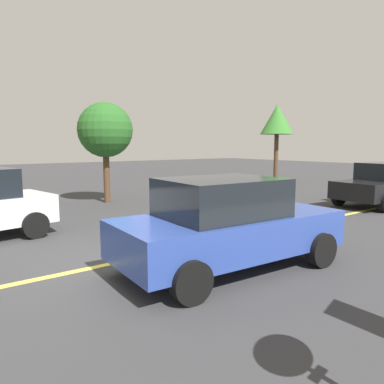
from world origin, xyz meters
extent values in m
plane|color=#38383A|center=(0.00, 0.00, 0.00)|extent=(80.00, 80.00, 0.00)
cube|color=#E0D14C|center=(3.00, 0.00, 0.01)|extent=(28.00, 0.16, 0.01)
cylinder|color=black|center=(9.48, 1.20, 0.32)|extent=(0.65, 0.27, 0.64)
cylinder|color=black|center=(12.38, 0.98, 0.32)|extent=(0.65, 0.27, 0.64)
cube|color=#2D479E|center=(1.46, -1.48, 0.65)|extent=(4.32, 2.03, 0.67)
cube|color=black|center=(1.25, -1.47, 1.32)|extent=(2.12, 1.69, 0.67)
cylinder|color=black|center=(2.95, -0.68, 0.32)|extent=(0.65, 0.26, 0.64)
cylinder|color=black|center=(2.84, -2.46, 0.32)|extent=(0.65, 0.26, 0.64)
cylinder|color=black|center=(0.08, -0.51, 0.32)|extent=(0.65, 0.26, 0.64)
cylinder|color=black|center=(-0.02, -2.29, 0.32)|extent=(0.65, 0.26, 0.64)
cylinder|color=black|center=(-0.83, 2.91, 0.32)|extent=(0.67, 0.32, 0.64)
cylinder|color=black|center=(-1.12, 4.58, 0.32)|extent=(0.67, 0.32, 0.64)
cylinder|color=#513823|center=(14.44, 8.42, 1.44)|extent=(0.26, 0.26, 2.88)
cone|color=#387A2D|center=(14.44, 8.42, 3.76)|extent=(1.98, 1.98, 1.76)
cylinder|color=#513823|center=(2.87, 7.07, 1.12)|extent=(0.24, 0.24, 2.23)
sphere|color=#286023|center=(2.87, 7.07, 2.81)|extent=(2.10, 2.10, 2.10)
camera|label=1|loc=(-2.97, -6.22, 2.24)|focal=34.05mm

